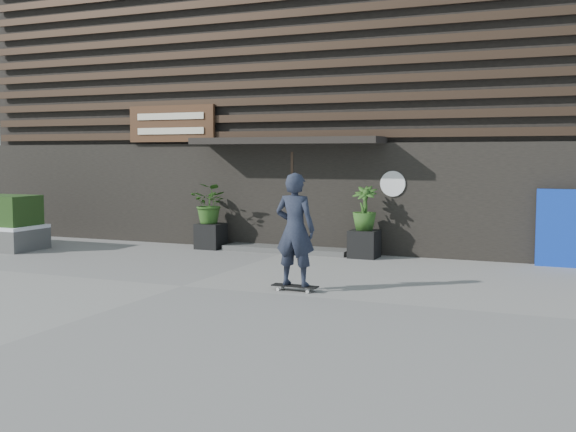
% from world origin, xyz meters
% --- Properties ---
extents(ground, '(80.00, 80.00, 0.00)m').
position_xyz_m(ground, '(0.00, 0.00, 0.00)').
color(ground, gray).
rests_on(ground, ground).
extents(entrance_step, '(3.00, 0.80, 0.12)m').
position_xyz_m(entrance_step, '(0.00, 4.60, 0.06)').
color(entrance_step, '#494947').
rests_on(entrance_step, ground).
extents(planter_pot_left, '(0.60, 0.60, 0.60)m').
position_xyz_m(planter_pot_left, '(-1.90, 4.40, 0.30)').
color(planter_pot_left, black).
rests_on(planter_pot_left, ground).
extents(bamboo_left, '(0.86, 0.75, 0.96)m').
position_xyz_m(bamboo_left, '(-1.90, 4.40, 1.08)').
color(bamboo_left, '#2D591E').
rests_on(bamboo_left, planter_pot_left).
extents(planter_pot_right, '(0.60, 0.60, 0.60)m').
position_xyz_m(planter_pot_right, '(1.90, 4.40, 0.30)').
color(planter_pot_right, black).
rests_on(planter_pot_right, ground).
extents(bamboo_right, '(0.54, 0.54, 0.96)m').
position_xyz_m(bamboo_right, '(1.90, 4.40, 1.08)').
color(bamboo_right, '#2D591E').
rests_on(bamboo_right, planter_pot_right).
extents(building, '(18.00, 11.00, 8.00)m').
position_xyz_m(building, '(-0.00, 9.96, 3.99)').
color(building, black).
rests_on(building, ground).
extents(skateboarder, '(0.78, 0.45, 1.94)m').
position_xyz_m(skateboarder, '(1.94, 0.34, 1.01)').
color(skateboarder, black).
rests_on(skateboarder, ground).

